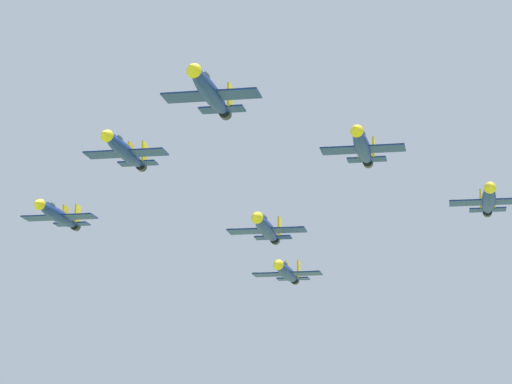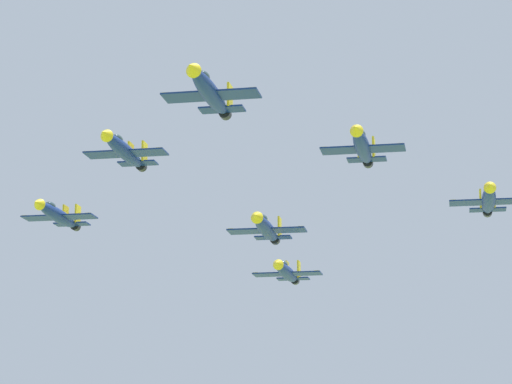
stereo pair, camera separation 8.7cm
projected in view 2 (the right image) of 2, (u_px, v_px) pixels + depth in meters
jet_lead at (210, 92)px, 137.32m from camera, size 13.02×16.85×4.00m
jet_left_wingman at (362, 146)px, 151.86m from camera, size 12.46×15.97×3.80m
jet_right_wingman at (124, 151)px, 157.75m from camera, size 12.60×16.27×3.86m
jet_left_outer at (489, 199)px, 166.13m from camera, size 12.76×16.06×3.84m
jet_right_outer at (58, 215)px, 177.51m from camera, size 12.73×16.29×3.88m
jet_slot_rear at (266, 228)px, 171.11m from camera, size 13.20×16.64×3.98m
jet_trailing at (287, 272)px, 188.23m from camera, size 12.35×16.18×3.82m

